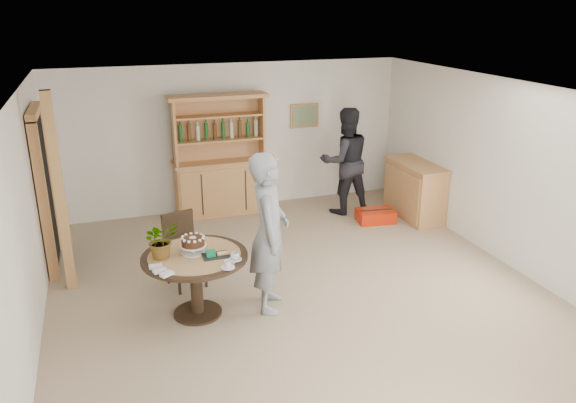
# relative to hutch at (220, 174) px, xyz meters

# --- Properties ---
(ground) EXTENTS (7.00, 7.00, 0.00)m
(ground) POSITION_rel_hutch_xyz_m (0.30, -3.24, -0.69)
(ground) COLOR tan
(ground) RESTS_ON ground
(room_shell) EXTENTS (6.04, 7.04, 2.52)m
(room_shell) POSITION_rel_hutch_xyz_m (0.30, -3.23, 1.05)
(room_shell) COLOR white
(room_shell) RESTS_ON ground
(doorway) EXTENTS (0.13, 1.10, 2.18)m
(doorway) POSITION_rel_hutch_xyz_m (-2.63, -1.24, 0.42)
(doorway) COLOR black
(doorway) RESTS_ON ground
(pine_post) EXTENTS (0.12, 0.12, 2.50)m
(pine_post) POSITION_rel_hutch_xyz_m (-2.40, -2.04, 0.56)
(pine_post) COLOR tan
(pine_post) RESTS_ON ground
(hutch) EXTENTS (1.62, 0.54, 2.04)m
(hutch) POSITION_rel_hutch_xyz_m (0.00, 0.00, 0.00)
(hutch) COLOR tan
(hutch) RESTS_ON ground
(sideboard) EXTENTS (0.54, 1.26, 0.94)m
(sideboard) POSITION_rel_hutch_xyz_m (3.04, -1.24, -0.22)
(sideboard) COLOR tan
(sideboard) RESTS_ON ground
(dining_table) EXTENTS (1.20, 1.20, 0.76)m
(dining_table) POSITION_rel_hutch_xyz_m (-1.00, -3.21, -0.08)
(dining_table) COLOR black
(dining_table) RESTS_ON ground
(dining_chair) EXTENTS (0.51, 0.51, 0.95)m
(dining_chair) POSITION_rel_hutch_xyz_m (-1.02, -2.39, -0.15)
(dining_chair) COLOR black
(dining_chair) RESTS_ON ground
(birthday_cake) EXTENTS (0.30, 0.30, 0.20)m
(birthday_cake) POSITION_rel_hutch_xyz_m (-1.00, -3.16, 0.19)
(birthday_cake) COLOR white
(birthday_cake) RESTS_ON dining_table
(flower_vase) EXTENTS (0.47, 0.44, 0.42)m
(flower_vase) POSITION_rel_hutch_xyz_m (-1.35, -3.16, 0.28)
(flower_vase) COLOR #3F7233
(flower_vase) RESTS_ON dining_table
(gift_tray) EXTENTS (0.30, 0.20, 0.08)m
(gift_tray) POSITION_rel_hutch_xyz_m (-0.78, -3.34, 0.10)
(gift_tray) COLOR black
(gift_tray) RESTS_ON dining_table
(coffee_cup_a) EXTENTS (0.15, 0.15, 0.09)m
(coffee_cup_a) POSITION_rel_hutch_xyz_m (-0.60, -3.49, 0.11)
(coffee_cup_a) COLOR silver
(coffee_cup_a) RESTS_ON dining_table
(coffee_cup_b) EXTENTS (0.15, 0.15, 0.08)m
(coffee_cup_b) POSITION_rel_hutch_xyz_m (-0.72, -3.66, 0.11)
(coffee_cup_b) COLOR silver
(coffee_cup_b) RESTS_ON dining_table
(napkins) EXTENTS (0.24, 0.33, 0.03)m
(napkins) POSITION_rel_hutch_xyz_m (-1.41, -3.53, 0.09)
(napkins) COLOR white
(napkins) RESTS_ON dining_table
(teen_boy) EXTENTS (0.66, 0.80, 1.90)m
(teen_boy) POSITION_rel_hutch_xyz_m (-0.15, -3.31, 0.26)
(teen_boy) COLOR gray
(teen_boy) RESTS_ON ground
(adult_person) EXTENTS (0.90, 0.71, 1.82)m
(adult_person) POSITION_rel_hutch_xyz_m (2.02, -0.64, 0.22)
(adult_person) COLOR black
(adult_person) RESTS_ON ground
(red_suitcase) EXTENTS (0.65, 0.47, 0.21)m
(red_suitcase) POSITION_rel_hutch_xyz_m (2.32, -1.25, -0.59)
(red_suitcase) COLOR red
(red_suitcase) RESTS_ON ground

